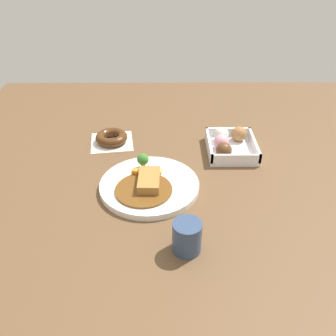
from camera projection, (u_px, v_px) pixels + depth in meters
The scene contains 5 objects.
ground_plane at pixel (182, 181), 1.04m from camera, with size 1.60×1.60×0.00m, color brown.
curry_plate at pixel (149, 185), 1.01m from camera, with size 0.28×0.28×0.07m.
donut_box at pixel (229, 144), 1.17m from camera, with size 0.18×0.15×0.06m.
chocolate_ring_donut at pixel (112, 138), 1.22m from camera, with size 0.16×0.16×0.03m.
coffee_mug at pixel (185, 237), 0.80m from camera, with size 0.07×0.07×0.08m, color #33476B.
Camera 1 is at (0.84, -0.05, 0.61)m, focal length 38.39 mm.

